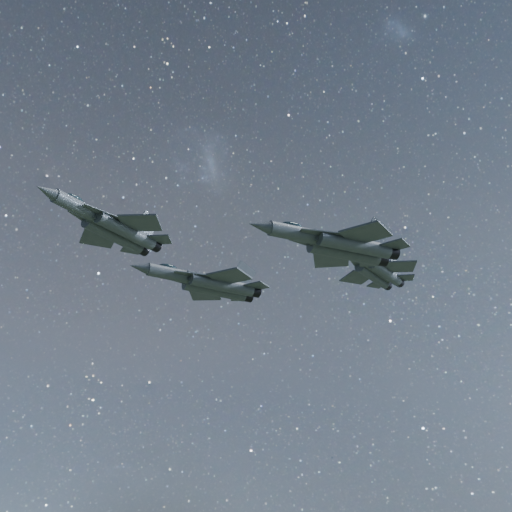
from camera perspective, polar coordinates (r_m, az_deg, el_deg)
jet_lead at (r=64.51m, az=-13.63°, el=2.78°), size 16.18×10.77×4.11m
jet_left at (r=85.04m, az=-4.56°, el=-2.60°), size 20.20×14.18×5.10m
jet_right at (r=64.02m, az=7.81°, el=1.14°), size 17.97×12.37×4.51m
jet_slot at (r=83.63m, az=11.21°, el=-1.23°), size 16.65×11.17×4.21m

